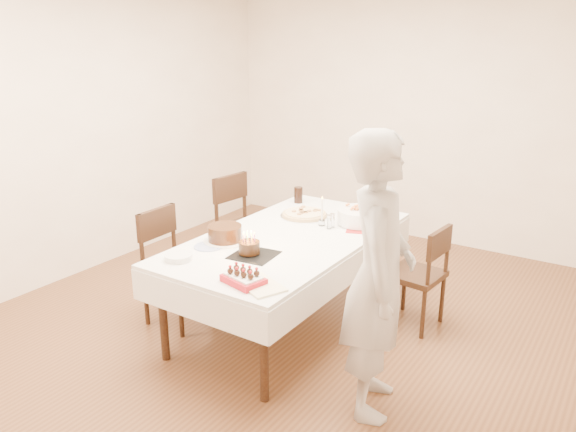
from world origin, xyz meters
The scene contains 22 objects.
floor centered at (0.00, 0.00, 0.00)m, with size 5.00×5.00×0.00m, color #53301C.
wall_back centered at (0.00, 2.50, 1.35)m, with size 4.50×0.04×2.70m, color white.
wall_left centered at (-2.25, 0.00, 1.35)m, with size 0.04×5.00×2.70m, color white.
dining_table centered at (0.04, -0.05, 0.38)m, with size 1.14×2.14×0.75m, color white.
chair_right_savory centered at (0.89, 0.50, 0.43)m, with size 0.44×0.44×0.86m, color #331F11, non-canonical shape.
chair_left_savory centered at (-0.78, 0.50, 0.50)m, with size 0.51×0.51×0.99m, color #331F11, non-canonical shape.
chair_left_dessert centered at (-0.71, -0.51, 0.47)m, with size 0.48×0.48×0.94m, color #331F11, non-canonical shape.
person centered at (1.07, -0.63, 0.88)m, with size 0.64×0.42×1.76m, color #A6A19D.
pizza_white centered at (-0.11, 0.44, 0.77)m, with size 0.42×0.42×0.04m, color beige.
pizza_pepperoni centered at (0.23, 0.80, 0.77)m, with size 0.30×0.30×0.04m, color red.
red_placemat centered at (0.45, 0.41, 0.75)m, with size 0.23×0.23×0.01m, color #B21E1E.
pasta_bowl centered at (0.37, 0.52, 0.82)m, with size 0.37×0.37×0.12m, color white.
taper_candle centered at (0.13, 0.32, 0.88)m, with size 0.05×0.05×0.25m, color white.
shaker_pair centered at (0.22, 0.28, 0.81)m, with size 0.10×0.10×0.11m, color white, non-canonical shape.
cola_glass centered at (-0.38, 0.78, 0.82)m, with size 0.08×0.08×0.15m, color black.
layer_cake centered at (-0.29, -0.41, 0.81)m, with size 0.33×0.33×0.13m, color #331B0C.
cake_board centered at (0.06, -0.52, 0.75)m, with size 0.30×0.30×0.01m, color black.
birthday_cake centered at (0.03, -0.52, 0.84)m, with size 0.15×0.15×0.15m, color #331D0D.
strawberry_box centered at (0.29, -0.93, 0.78)m, with size 0.27×0.18×0.07m, color #AA131E, non-canonical shape.
box_lid centered at (0.40, -0.91, 0.75)m, with size 0.32×0.21×0.03m, color beige.
plate_stack centered at (-0.33, -0.87, 0.77)m, with size 0.19×0.19×0.04m, color white.
china_plate centered at (-0.32, -0.57, 0.75)m, with size 0.21×0.21×0.01m, color white.
Camera 1 is at (2.31, -3.47, 2.23)m, focal length 35.00 mm.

